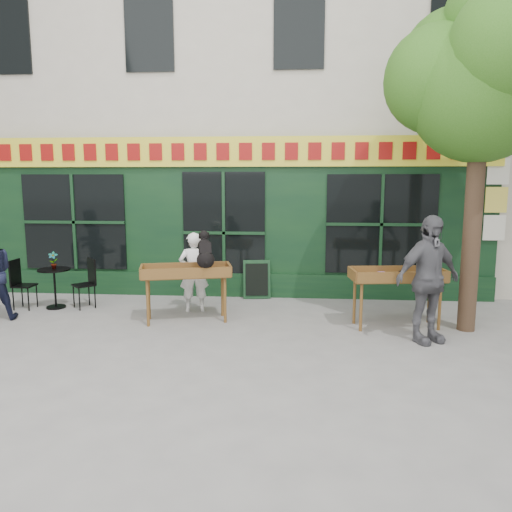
# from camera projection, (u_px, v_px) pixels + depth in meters

# --- Properties ---
(ground) EXTENTS (80.00, 80.00, 0.00)m
(ground) POSITION_uv_depth(u_px,v_px,m) (204.00, 329.00, 8.27)
(ground) COLOR slate
(ground) RESTS_ON ground
(building) EXTENTS (14.00, 7.26, 10.00)m
(building) POSITION_uv_depth(u_px,v_px,m) (243.00, 84.00, 13.38)
(building) COLOR beige
(building) RESTS_ON ground
(street_tree) EXTENTS (3.05, 2.90, 5.60)m
(street_tree) POSITION_uv_depth(u_px,v_px,m) (484.00, 70.00, 7.63)
(street_tree) COLOR #382619
(street_tree) RESTS_ON ground
(book_cart_center) EXTENTS (1.61, 0.98, 0.99)m
(book_cart_center) POSITION_uv_depth(u_px,v_px,m) (186.00, 275.00, 8.60)
(book_cart_center) COLOR brown
(book_cart_center) RESTS_ON ground
(dog) EXTENTS (0.48, 0.67, 0.60)m
(dog) POSITION_uv_depth(u_px,v_px,m) (205.00, 248.00, 8.45)
(dog) COLOR black
(dog) RESTS_ON book_cart_center
(woman) EXTENTS (0.61, 0.48, 1.49)m
(woman) POSITION_uv_depth(u_px,v_px,m) (194.00, 272.00, 9.25)
(woman) COLOR white
(woman) RESTS_ON ground
(book_cart_right) EXTENTS (1.57, 0.81, 0.99)m
(book_cart_right) POSITION_uv_depth(u_px,v_px,m) (397.00, 279.00, 8.26)
(book_cart_right) COLOR brown
(book_cart_right) RESTS_ON ground
(man_right) EXTENTS (1.22, 0.94, 1.94)m
(man_right) POSITION_uv_depth(u_px,v_px,m) (428.00, 279.00, 7.47)
(man_right) COLOR #525257
(man_right) RESTS_ON ground
(bistro_table) EXTENTS (0.60, 0.60, 0.76)m
(bistro_table) POSITION_uv_depth(u_px,v_px,m) (54.00, 280.00, 9.51)
(bistro_table) COLOR black
(bistro_table) RESTS_ON ground
(bistro_chair_left) EXTENTS (0.37, 0.36, 0.95)m
(bistro_chair_left) POSITION_uv_depth(u_px,v_px,m) (20.00, 280.00, 9.46)
(bistro_chair_left) COLOR black
(bistro_chair_left) RESTS_ON ground
(bistro_chair_right) EXTENTS (0.51, 0.51, 0.95)m
(bistro_chair_right) POSITION_uv_depth(u_px,v_px,m) (88.00, 279.00, 9.57)
(bistro_chair_right) COLOR black
(bistro_chair_right) RESTS_ON ground
(potted_plant) EXTENTS (0.20, 0.16, 0.33)m
(potted_plant) POSITION_uv_depth(u_px,v_px,m) (53.00, 260.00, 9.45)
(potted_plant) COLOR gray
(potted_plant) RESTS_ON bistro_table
(chalkboard) EXTENTS (0.58, 0.26, 0.79)m
(chalkboard) POSITION_uv_depth(u_px,v_px,m) (257.00, 279.00, 10.30)
(chalkboard) COLOR black
(chalkboard) RESTS_ON ground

